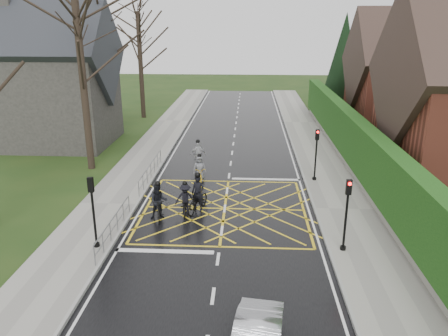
# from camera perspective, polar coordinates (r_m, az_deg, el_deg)

# --- Properties ---
(ground) EXTENTS (120.00, 120.00, 0.00)m
(ground) POSITION_cam_1_polar(r_m,az_deg,el_deg) (22.34, 0.09, -5.33)
(ground) COLOR #1A3311
(ground) RESTS_ON ground
(road) EXTENTS (9.00, 80.00, 0.01)m
(road) POSITION_cam_1_polar(r_m,az_deg,el_deg) (22.34, 0.09, -5.32)
(road) COLOR black
(road) RESTS_ON ground
(sidewalk_right) EXTENTS (3.00, 80.00, 0.15)m
(sidewalk_right) POSITION_cam_1_polar(r_m,az_deg,el_deg) (22.81, 15.39, -5.31)
(sidewalk_right) COLOR gray
(sidewalk_right) RESTS_ON ground
(sidewalk_left) EXTENTS (3.00, 80.00, 0.15)m
(sidewalk_left) POSITION_cam_1_polar(r_m,az_deg,el_deg) (23.39, -14.80, -4.65)
(sidewalk_left) COLOR gray
(sidewalk_left) RESTS_ON ground
(stone_wall) EXTENTS (0.50, 38.00, 0.70)m
(stone_wall) POSITION_cam_1_polar(r_m,az_deg,el_deg) (28.58, 16.48, 0.05)
(stone_wall) COLOR slate
(stone_wall) RESTS_ON ground
(hedge) EXTENTS (0.90, 38.00, 2.80)m
(hedge) POSITION_cam_1_polar(r_m,az_deg,el_deg) (28.09, 16.81, 3.43)
(hedge) COLOR #13390F
(hedge) RESTS_ON stone_wall
(house_far) EXTENTS (9.80, 8.80, 10.30)m
(house_far) POSITION_cam_1_polar(r_m,az_deg,el_deg) (41.02, 23.02, 10.55)
(house_far) COLOR brown
(house_far) RESTS_ON ground
(conifer) EXTENTS (4.60, 4.60, 10.00)m
(conifer) POSITION_cam_1_polar(r_m,az_deg,el_deg) (47.56, 15.29, 13.02)
(conifer) COLOR black
(conifer) RESTS_ON ground
(church) EXTENTS (8.80, 7.80, 11.00)m
(church) POSITION_cam_1_polar(r_m,az_deg,el_deg) (35.79, -21.36, 10.70)
(church) COLOR #2D2B28
(church) RESTS_ON ground
(tree_near) EXTENTS (9.24, 9.24, 11.44)m
(tree_near) POSITION_cam_1_polar(r_m,az_deg,el_deg) (28.29, -18.41, 15.35)
(tree_near) COLOR black
(tree_near) RESTS_ON ground
(tree_mid) EXTENTS (10.08, 10.08, 12.48)m
(tree_mid) POSITION_cam_1_polar(r_m,az_deg,el_deg) (36.15, -15.40, 17.27)
(tree_mid) COLOR black
(tree_mid) RESTS_ON ground
(tree_far) EXTENTS (8.40, 8.40, 10.40)m
(tree_far) POSITION_cam_1_polar(r_m,az_deg,el_deg) (43.70, -11.00, 15.79)
(tree_far) COLOR black
(tree_far) RESTS_ON ground
(railing_south) EXTENTS (0.05, 5.04, 1.03)m
(railing_south) POSITION_cam_1_polar(r_m,az_deg,el_deg) (19.67, -14.24, -6.90)
(railing_south) COLOR slate
(railing_south) RESTS_ON ground
(railing_north) EXTENTS (0.05, 6.04, 1.03)m
(railing_north) POSITION_cam_1_polar(r_m,az_deg,el_deg) (26.39, -9.56, 0.05)
(railing_north) COLOR slate
(railing_north) RESTS_ON ground
(traffic_light_ne) EXTENTS (0.24, 0.31, 3.21)m
(traffic_light_ne) POSITION_cam_1_polar(r_m,az_deg,el_deg) (25.99, 11.91, 1.63)
(traffic_light_ne) COLOR black
(traffic_light_ne) RESTS_ON ground
(traffic_light_se) EXTENTS (0.24, 0.31, 3.21)m
(traffic_light_se) POSITION_cam_1_polar(r_m,az_deg,el_deg) (18.24, 15.65, -6.06)
(traffic_light_se) COLOR black
(traffic_light_se) RESTS_ON ground
(traffic_light_sw) EXTENTS (0.24, 0.31, 3.21)m
(traffic_light_sw) POSITION_cam_1_polar(r_m,az_deg,el_deg) (18.60, -16.66, -5.67)
(traffic_light_sw) COLOR black
(traffic_light_sw) RESTS_ON ground
(cyclist_rear) EXTENTS (1.38, 2.21, 2.03)m
(cyclist_rear) POSITION_cam_1_polar(r_m,az_deg,el_deg) (21.88, -3.43, -4.02)
(cyclist_rear) COLOR black
(cyclist_rear) RESTS_ON ground
(cyclist_back) EXTENTS (0.97, 1.98, 1.92)m
(cyclist_back) POSITION_cam_1_polar(r_m,az_deg,el_deg) (21.21, -8.55, -4.76)
(cyclist_back) COLOR black
(cyclist_back) RESTS_ON ground
(cyclist_mid) EXTENTS (1.06, 1.80, 1.70)m
(cyclist_mid) POSITION_cam_1_polar(r_m,az_deg,el_deg) (21.63, -5.08, -4.45)
(cyclist_mid) COLOR black
(cyclist_mid) RESTS_ON ground
(cyclist_front) EXTENTS (1.06, 1.93, 1.89)m
(cyclist_front) POSITION_cam_1_polar(r_m,az_deg,el_deg) (28.38, -3.41, 1.40)
(cyclist_front) COLOR black
(cyclist_front) RESTS_ON ground
(cyclist_lead) EXTENTS (1.02, 1.83, 1.69)m
(cyclist_lead) POSITION_cam_1_polar(r_m,az_deg,el_deg) (25.96, -3.23, -0.50)
(cyclist_lead) COLOR gold
(cyclist_lead) RESTS_ON ground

